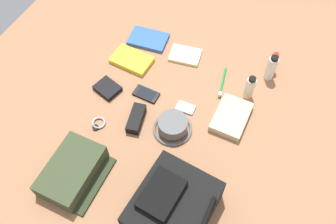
{
  "coord_description": "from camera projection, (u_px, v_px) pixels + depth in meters",
  "views": [
    {
      "loc": [
        0.77,
        0.37,
        1.37
      ],
      "look_at": [
        0.0,
        0.0,
        0.04
      ],
      "focal_mm": 38.48,
      "sensor_mm": 36.0,
      "label": 1
    }
  ],
  "objects": [
    {
      "name": "travel_guidebook",
      "position": [
        132.0,
        60.0,
        1.78
      ],
      "size": [
        0.14,
        0.2,
        0.02
      ],
      "color": "yellow",
      "rests_on": "ground_plane"
    },
    {
      "name": "sunscreen_spray",
      "position": [
        273.0,
        62.0,
        1.71
      ],
      "size": [
        0.03,
        0.03,
        0.11
      ],
      "color": "red",
      "rests_on": "ground_plane"
    },
    {
      "name": "wallet",
      "position": [
        107.0,
        88.0,
        1.68
      ],
      "size": [
        0.12,
        0.13,
        0.02
      ],
      "primitive_type": "cube",
      "rotation": [
        0.0,
        0.0,
        -0.27
      ],
      "color": "black",
      "rests_on": "ground_plane"
    },
    {
      "name": "lotion_bottle",
      "position": [
        250.0,
        88.0,
        1.62
      ],
      "size": [
        0.04,
        0.04,
        0.13
      ],
      "color": "beige",
      "rests_on": "ground_plane"
    },
    {
      "name": "paperback_novel",
      "position": [
        148.0,
        39.0,
        1.86
      ],
      "size": [
        0.15,
        0.21,
        0.02
      ],
      "color": "blue",
      "rests_on": "ground_plane"
    },
    {
      "name": "wristwatch",
      "position": [
        98.0,
        123.0,
        1.58
      ],
      "size": [
        0.07,
        0.06,
        0.01
      ],
      "color": "#99999E",
      "rests_on": "ground_plane"
    },
    {
      "name": "cell_phone",
      "position": [
        146.0,
        94.0,
        1.67
      ],
      "size": [
        0.07,
        0.12,
        0.01
      ],
      "color": "black",
      "rests_on": "ground_plane"
    },
    {
      "name": "sunglasses_case",
      "position": [
        136.0,
        119.0,
        1.58
      ],
      "size": [
        0.15,
        0.08,
        0.04
      ],
      "primitive_type": "cube",
      "rotation": [
        0.0,
        0.0,
        0.21
      ],
      "color": "black",
      "rests_on": "ground_plane"
    },
    {
      "name": "toothbrush",
      "position": [
        222.0,
        84.0,
        1.7
      ],
      "size": [
        0.18,
        0.04,
        0.02
      ],
      "color": "#198C33",
      "rests_on": "ground_plane"
    },
    {
      "name": "media_player",
      "position": [
        185.0,
        108.0,
        1.63
      ],
      "size": [
        0.05,
        0.09,
        0.01
      ],
      "color": "#B7B7BC",
      "rests_on": "ground_plane"
    },
    {
      "name": "backpack",
      "position": [
        173.0,
        206.0,
        1.32
      ],
      "size": [
        0.33,
        0.29,
        0.16
      ],
      "color": "black",
      "rests_on": "ground_plane"
    },
    {
      "name": "bucket_hat",
      "position": [
        173.0,
        126.0,
        1.55
      ],
      "size": [
        0.17,
        0.17,
        0.07
      ],
      "color": "slate",
      "rests_on": "ground_plane"
    },
    {
      "name": "notepad",
      "position": [
        185.0,
        55.0,
        1.8
      ],
      "size": [
        0.13,
        0.17,
        0.02
      ],
      "primitive_type": "cube",
      "rotation": [
        0.0,
        0.0,
        0.16
      ],
      "color": "beige",
      "rests_on": "ground_plane"
    },
    {
      "name": "toiletry_pouch",
      "position": [
        73.0,
        171.0,
        1.43
      ],
      "size": [
        0.28,
        0.21,
        0.08
      ],
      "color": "#384228",
      "rests_on": "ground_plane"
    },
    {
      "name": "folded_towel",
      "position": [
        231.0,
        117.0,
        1.59
      ],
      "size": [
        0.2,
        0.14,
        0.04
      ],
      "primitive_type": "cube",
      "rotation": [
        0.0,
        0.0,
        0.0
      ],
      "color": "#C6B289",
      "rests_on": "ground_plane"
    },
    {
      "name": "ground_plane",
      "position": [
        168.0,
        118.0,
        1.62
      ],
      "size": [
        2.64,
        2.02,
        0.02
      ],
      "primitive_type": "cube",
      "color": "#9B6846",
      "rests_on": "ground"
    },
    {
      "name": "toothpaste_tube",
      "position": [
        271.0,
        68.0,
        1.68
      ],
      "size": [
        0.05,
        0.05,
        0.14
      ],
      "color": "white",
      "rests_on": "ground_plane"
    }
  ]
}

